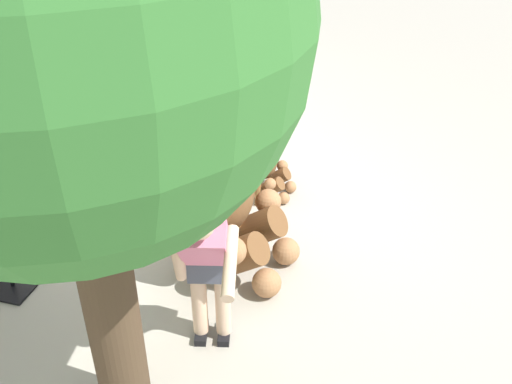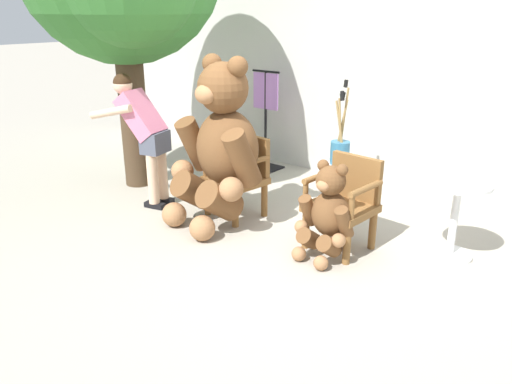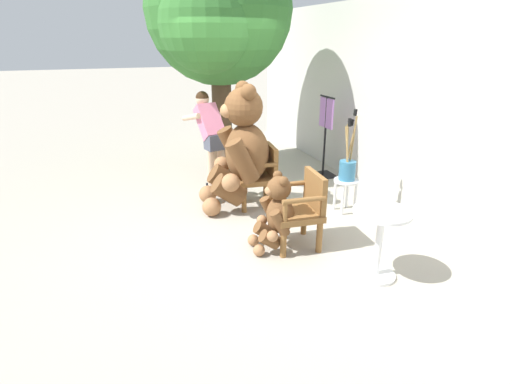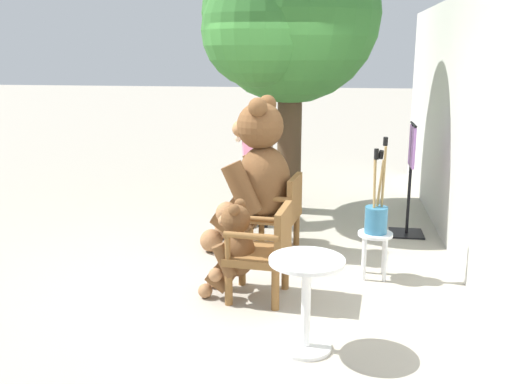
{
  "view_description": "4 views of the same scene",
  "coord_description": "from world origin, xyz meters",
  "px_view_note": "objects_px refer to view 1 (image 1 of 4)",
  "views": [
    {
      "loc": [
        -4.55,
        -1.11,
        3.35
      ],
      "look_at": [
        -0.31,
        0.03,
        0.61
      ],
      "focal_mm": 40.0,
      "sensor_mm": 36.0,
      "label": 1
    },
    {
      "loc": [
        2.69,
        -3.43,
        2.13
      ],
      "look_at": [
        0.1,
        -0.19,
        0.61
      ],
      "focal_mm": 35.0,
      "sensor_mm": 36.0,
      "label": 2
    },
    {
      "loc": [
        4.34,
        -1.47,
        2.25
      ],
      "look_at": [
        0.39,
        0.0,
        0.62
      ],
      "focal_mm": 28.0,
      "sensor_mm": 36.0,
      "label": 3
    },
    {
      "loc": [
        5.43,
        1.07,
        2.19
      ],
      "look_at": [
        0.25,
        0.31,
        0.89
      ],
      "focal_mm": 40.0,
      "sensor_mm": 36.0,
      "label": 4
    }
  ],
  "objects_px": {
    "teddy_bear_large": "(229,187)",
    "person_visitor": "(206,259)",
    "teddy_bear_small": "(267,159)",
    "brush_bucket": "(127,153)",
    "patio_tree": "(85,28)",
    "wooden_chair_left": "(201,218)",
    "white_stool": "(131,178)",
    "wooden_chair_right": "(242,153)",
    "round_side_table": "(228,117)"
  },
  "relations": [
    {
      "from": "teddy_bear_large",
      "to": "wooden_chair_left",
      "type": "bearing_deg",
      "value": 85.63
    },
    {
      "from": "person_visitor",
      "to": "patio_tree",
      "type": "xyz_separation_m",
      "value": [
        -0.55,
        0.32,
        1.71
      ]
    },
    {
      "from": "wooden_chair_left",
      "to": "teddy_bear_small",
      "type": "height_order",
      "value": "teddy_bear_small"
    },
    {
      "from": "teddy_bear_large",
      "to": "person_visitor",
      "type": "xyz_separation_m",
      "value": [
        -1.01,
        -0.15,
        0.05
      ]
    },
    {
      "from": "white_stool",
      "to": "patio_tree",
      "type": "relative_size",
      "value": 0.12
    },
    {
      "from": "wooden_chair_right",
      "to": "white_stool",
      "type": "bearing_deg",
      "value": 122.19
    },
    {
      "from": "person_visitor",
      "to": "brush_bucket",
      "type": "height_order",
      "value": "person_visitor"
    },
    {
      "from": "white_stool",
      "to": "brush_bucket",
      "type": "relative_size",
      "value": 0.49
    },
    {
      "from": "person_visitor",
      "to": "patio_tree",
      "type": "relative_size",
      "value": 0.39
    },
    {
      "from": "round_side_table",
      "to": "patio_tree",
      "type": "distance_m",
      "value": 4.34
    },
    {
      "from": "white_stool",
      "to": "patio_tree",
      "type": "height_order",
      "value": "patio_tree"
    },
    {
      "from": "wooden_chair_left",
      "to": "round_side_table",
      "type": "distance_m",
      "value": 2.19
    },
    {
      "from": "wooden_chair_right",
      "to": "person_visitor",
      "type": "distance_m",
      "value": 2.39
    },
    {
      "from": "white_stool",
      "to": "round_side_table",
      "type": "bearing_deg",
      "value": -21.22
    },
    {
      "from": "teddy_bear_small",
      "to": "teddy_bear_large",
      "type": "bearing_deg",
      "value": 179.27
    },
    {
      "from": "teddy_bear_large",
      "to": "white_stool",
      "type": "relative_size",
      "value": 3.74
    },
    {
      "from": "person_visitor",
      "to": "brush_bucket",
      "type": "xyz_separation_m",
      "value": [
        1.67,
        1.44,
        -0.24
      ]
    },
    {
      "from": "person_visitor",
      "to": "round_side_table",
      "type": "height_order",
      "value": "person_visitor"
    },
    {
      "from": "teddy_bear_small",
      "to": "person_visitor",
      "type": "height_order",
      "value": "person_visitor"
    },
    {
      "from": "person_visitor",
      "to": "teddy_bear_large",
      "type": "bearing_deg",
      "value": 8.56
    },
    {
      "from": "person_visitor",
      "to": "teddy_bear_small",
      "type": "bearing_deg",
      "value": 3.38
    },
    {
      "from": "teddy_bear_large",
      "to": "patio_tree",
      "type": "bearing_deg",
      "value": 173.99
    },
    {
      "from": "white_stool",
      "to": "person_visitor",
      "type": "bearing_deg",
      "value": -139.39
    },
    {
      "from": "teddy_bear_small",
      "to": "person_visitor",
      "type": "relative_size",
      "value": 0.61
    },
    {
      "from": "teddy_bear_small",
      "to": "round_side_table",
      "type": "relative_size",
      "value": 1.24
    },
    {
      "from": "wooden_chair_right",
      "to": "patio_tree",
      "type": "bearing_deg",
      "value": -177.81
    },
    {
      "from": "teddy_bear_large",
      "to": "person_visitor",
      "type": "bearing_deg",
      "value": -171.44
    },
    {
      "from": "teddy_bear_small",
      "to": "white_stool",
      "type": "relative_size",
      "value": 1.94
    },
    {
      "from": "wooden_chair_right",
      "to": "teddy_bear_small",
      "type": "relative_size",
      "value": 0.96
    },
    {
      "from": "wooden_chair_right",
      "to": "person_visitor",
      "type": "xyz_separation_m",
      "value": [
        -2.31,
        -0.43,
        0.43
      ]
    },
    {
      "from": "round_side_table",
      "to": "patio_tree",
      "type": "height_order",
      "value": "patio_tree"
    },
    {
      "from": "wooden_chair_left",
      "to": "brush_bucket",
      "type": "height_order",
      "value": "brush_bucket"
    },
    {
      "from": "wooden_chair_right",
      "to": "white_stool",
      "type": "xyz_separation_m",
      "value": [
        -0.64,
        1.01,
        -0.11
      ]
    },
    {
      "from": "teddy_bear_large",
      "to": "teddy_bear_small",
      "type": "bearing_deg",
      "value": -0.73
    },
    {
      "from": "person_visitor",
      "to": "white_stool",
      "type": "relative_size",
      "value": 3.21
    },
    {
      "from": "wooden_chair_left",
      "to": "white_stool",
      "type": "relative_size",
      "value": 1.87
    },
    {
      "from": "teddy_bear_small",
      "to": "brush_bucket",
      "type": "relative_size",
      "value": 0.95
    },
    {
      "from": "wooden_chair_right",
      "to": "brush_bucket",
      "type": "xyz_separation_m",
      "value": [
        -0.64,
        1.01,
        0.19
      ]
    },
    {
      "from": "brush_bucket",
      "to": "person_visitor",
      "type": "bearing_deg",
      "value": -139.38
    },
    {
      "from": "white_stool",
      "to": "brush_bucket",
      "type": "bearing_deg",
      "value": 117.99
    },
    {
      "from": "wooden_chair_left",
      "to": "teddy_bear_large",
      "type": "bearing_deg",
      "value": -94.37
    },
    {
      "from": "wooden_chair_left",
      "to": "white_stool",
      "type": "xyz_separation_m",
      "value": [
        0.64,
        1.01,
        -0.11
      ]
    },
    {
      "from": "wooden_chair_left",
      "to": "patio_tree",
      "type": "xyz_separation_m",
      "value": [
        -1.58,
        -0.11,
        2.14
      ]
    },
    {
      "from": "person_visitor",
      "to": "white_stool",
      "type": "xyz_separation_m",
      "value": [
        1.67,
        1.44,
        -0.53
      ]
    },
    {
      "from": "white_stool",
      "to": "brush_bucket",
      "type": "height_order",
      "value": "brush_bucket"
    },
    {
      "from": "wooden_chair_left",
      "to": "person_visitor",
      "type": "xyz_separation_m",
      "value": [
        -1.03,
        -0.42,
        0.43
      ]
    },
    {
      "from": "brush_bucket",
      "to": "patio_tree",
      "type": "bearing_deg",
      "value": -153.24
    },
    {
      "from": "teddy_bear_small",
      "to": "person_visitor",
      "type": "xyz_separation_m",
      "value": [
        -2.3,
        -0.14,
        0.45
      ]
    },
    {
      "from": "wooden_chair_left",
      "to": "white_stool",
      "type": "height_order",
      "value": "wooden_chair_left"
    },
    {
      "from": "patio_tree",
      "to": "round_side_table",
      "type": "bearing_deg",
      "value": 8.14
    }
  ]
}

